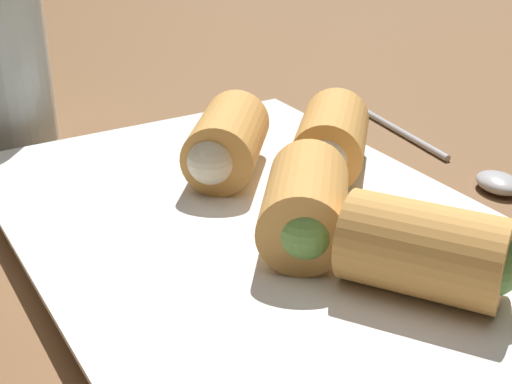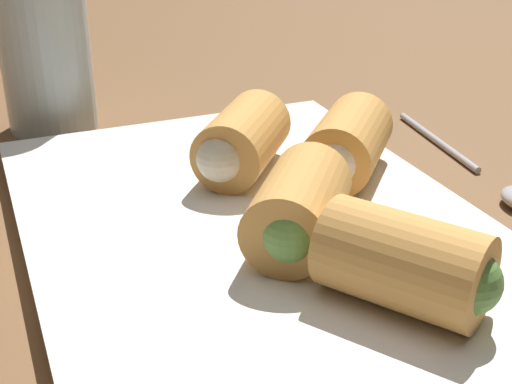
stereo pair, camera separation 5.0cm
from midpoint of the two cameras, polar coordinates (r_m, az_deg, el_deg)
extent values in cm
cube|color=brown|center=(40.67, -5.13, -4.96)|extent=(180.00, 140.00, 2.00)
cube|color=white|center=(39.10, -3.67, -3.56)|extent=(33.03, 23.21, 1.20)
cube|color=white|center=(38.74, -3.70, -2.59)|extent=(34.35, 24.14, 0.30)
cylinder|color=#D19347|center=(43.66, -5.59, 4.03)|extent=(8.19, 7.78, 4.26)
sphere|color=beige|center=(41.07, -6.53, 2.54)|extent=(2.77, 2.77, 2.77)
cylinder|color=#D19347|center=(35.59, -0.03, -1.10)|extent=(8.21, 7.72, 4.26)
sphere|color=#6B9E47|center=(33.05, -0.65, -3.35)|extent=(2.77, 2.77, 2.77)
cylinder|color=#D19347|center=(32.01, 8.93, -4.74)|extent=(8.26, 7.45, 4.26)
sphere|color=#56843D|center=(31.46, 13.99, -5.83)|extent=(2.77, 2.77, 2.77)
cylinder|color=#D19347|center=(43.93, 2.83, 4.26)|extent=(8.13, 7.90, 4.26)
sphere|color=beige|center=(41.27, 2.24, 2.81)|extent=(2.77, 2.77, 2.77)
cylinder|color=#B2B2B7|center=(54.95, 9.02, 4.69)|extent=(11.31, 1.86, 0.50)
ellipsoid|color=#B2B2B7|center=(46.92, 16.02, 0.61)|extent=(3.53, 2.87, 1.13)
cylinder|color=silver|center=(55.70, -22.30, 10.04)|extent=(6.72, 6.72, 12.81)
camera|label=1|loc=(0.03, -93.78, -1.82)|focal=50.00mm
camera|label=2|loc=(0.03, 86.22, 1.82)|focal=50.00mm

